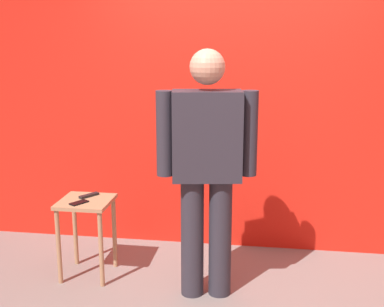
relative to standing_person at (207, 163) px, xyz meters
The scene contains 5 objects.
back_wall_red 1.07m from the standing_person, 79.32° to the left, with size 5.08×0.12×2.79m, color red.
standing_person is the anchor object (origin of this frame).
side_table 1.12m from the standing_person, behind, with size 0.40×0.40×0.64m.
cell_phone 1.07m from the standing_person, behind, with size 0.07×0.14×0.01m, color black.
tv_remote 1.08m from the standing_person, 165.97° to the left, with size 0.04×0.17×0.02m, color black.
Camera 1 is at (0.22, -3.10, 1.90)m, focal length 46.63 mm.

